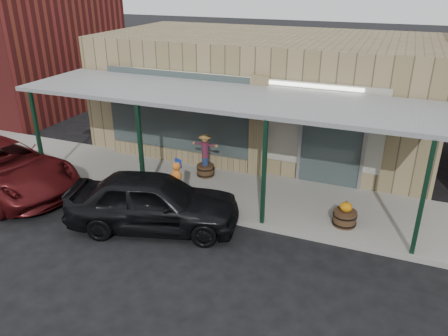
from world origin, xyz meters
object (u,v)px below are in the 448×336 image
at_px(barrel_scarecrow, 205,162).
at_px(barrel_pumpkin, 345,216).
at_px(car_maroon, 1,167).
at_px(parked_sedan, 153,201).
at_px(handicap_sign, 179,173).

height_order(barrel_scarecrow, barrel_pumpkin, barrel_scarecrow).
bearing_deg(car_maroon, parked_sedan, -79.55).
bearing_deg(barrel_scarecrow, handicap_sign, -83.05).
distance_m(barrel_pumpkin, parked_sedan, 5.01).
relative_size(barrel_pumpkin, handicap_sign, 0.56).
height_order(handicap_sign, parked_sedan, parked_sedan).
relative_size(barrel_scarecrow, parked_sedan, 0.30).
bearing_deg(barrel_pumpkin, car_maroon, -171.19).
xyz_separation_m(barrel_pumpkin, car_maroon, (-10.16, -1.57, 0.36)).
bearing_deg(barrel_pumpkin, parked_sedan, -159.74).
bearing_deg(barrel_scarecrow, car_maroon, -143.47).
bearing_deg(handicap_sign, car_maroon, -145.94).
relative_size(barrel_pumpkin, car_maroon, 0.13).
distance_m(handicap_sign, parked_sedan, 1.41).
distance_m(handicap_sign, car_maroon, 5.64).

